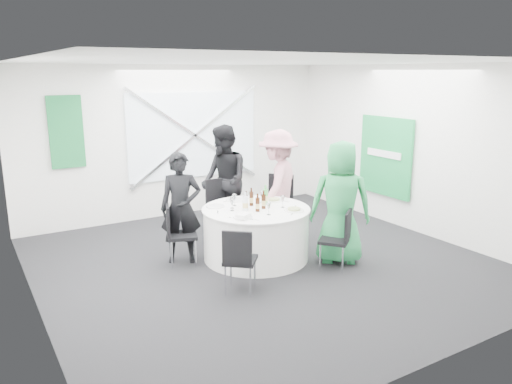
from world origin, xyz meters
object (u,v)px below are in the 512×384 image
person_woman_pink (278,185)px  clear_water_bottle (245,204)px  green_water_bottle (265,197)px  banquet_table (256,233)px  chair_back_left (176,230)px  chair_front_right (340,235)px  person_woman_green (341,203)px  chair_back_right (279,199)px  chair_back (221,204)px  person_man_back_left (181,208)px  chair_front_left (239,256)px  person_man_back (224,181)px

person_woman_pink → clear_water_bottle: person_woman_pink is taller
green_water_bottle → clear_water_bottle: 0.46m
green_water_bottle → clear_water_bottle: (-0.43, -0.16, -0.01)m
banquet_table → chair_back_left: (-1.09, 0.36, 0.13)m
chair_front_right → person_woman_green: size_ratio=0.48×
chair_back_right → chair_back: bearing=-149.8°
chair_back → person_woman_green: size_ratio=0.55×
chair_back → person_woman_pink: 0.99m
chair_back → person_man_back_left: (-0.98, -0.69, 0.23)m
banquet_table → person_woman_green: size_ratio=0.89×
chair_back_left → chair_front_left: size_ratio=1.05×
chair_front_right → chair_front_left: chair_front_left is taller
banquet_table → chair_back_right: size_ratio=1.57×
chair_front_left → person_man_back_left: (-0.16, 1.38, 0.31)m
chair_back → green_water_bottle: size_ratio=3.32×
person_man_back_left → person_man_back: bearing=60.6°
chair_front_left → person_woman_pink: (1.61, 1.57, 0.40)m
chair_back → person_woman_pink: bearing=-31.5°
chair_back_left → person_man_back_left: bearing=-34.1°
chair_back_left → chair_back: bearing=-36.3°
chair_back → chair_front_left: bearing=-110.9°
person_man_back_left → person_woman_pink: (1.77, 0.19, 0.10)m
chair_back_left → chair_front_left: bearing=-149.2°
chair_front_left → person_man_back_left: person_man_back_left is taller
banquet_table → person_man_back_left: person_man_back_left is taller
person_man_back → green_water_bottle: bearing=11.1°
banquet_table → person_woman_pink: bearing=38.6°
chair_back → green_water_bottle: bearing=-77.3°
chair_back → person_man_back: (0.12, 0.10, 0.35)m
chair_back_right → green_water_bottle: 1.04m
chair_back_right → person_man_back: size_ratio=0.54×
chair_back_left → green_water_bottle: green_water_bottle is taller
clear_water_bottle → green_water_bottle: bearing=20.1°
person_man_back_left → clear_water_bottle: size_ratio=5.91×
banquet_table → person_woman_pink: person_woman_pink is taller
chair_back → chair_front_right: chair_back is taller
clear_water_bottle → chair_back_right: bearing=36.9°
person_man_back_left → person_woman_pink: 1.79m
chair_front_right → person_man_back: size_ratio=0.46×
person_woman_pink → green_water_bottle: 0.78m
person_man_back → clear_water_bottle: size_ratio=6.83×
chair_back_right → person_man_back: bearing=-158.3°
chair_front_right → clear_water_bottle: size_ratio=3.12×
chair_back_right → person_woman_pink: size_ratio=0.56×
chair_front_right → green_water_bottle: bearing=-102.2°
chair_back_left → chair_front_left: 1.32m
chair_back_right → chair_front_right: (-0.18, -1.77, -0.09)m
person_woman_green → banquet_table: bearing=-0.0°
banquet_table → chair_back_right: bearing=40.9°
person_man_back → person_woman_pink: person_man_back is taller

